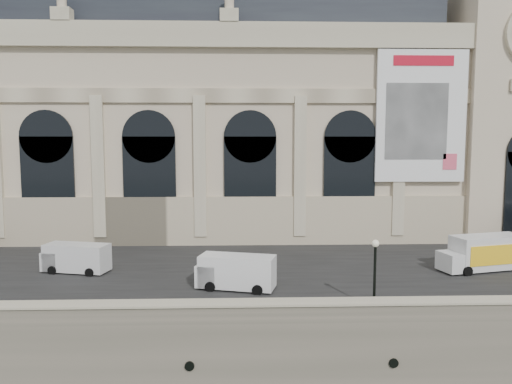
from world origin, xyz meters
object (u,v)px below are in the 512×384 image
van_c (73,258)px  lamp_right (375,275)px  van_b (233,272)px  box_truck (484,253)px

van_c → lamp_right: 23.93m
van_c → lamp_right: (21.92, -9.53, 1.04)m
van_b → box_truck: size_ratio=0.78×
van_c → lamp_right: bearing=-23.5°
van_b → box_truck: 20.92m
box_truck → lamp_right: (-11.45, -9.01, 0.77)m
van_c → lamp_right: size_ratio=1.24×
van_c → box_truck: bearing=-0.9°
van_c → van_b: bearing=-20.9°
van_b → van_c: 13.83m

